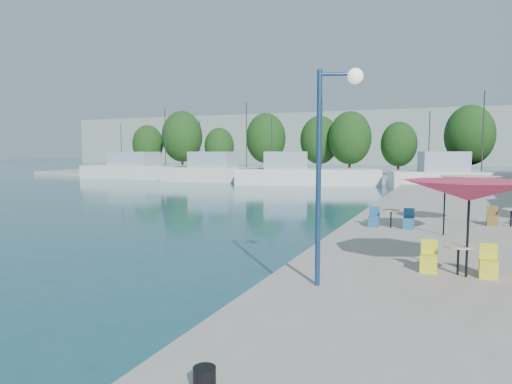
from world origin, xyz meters
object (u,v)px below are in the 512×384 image
at_px(umbrella_cream, 470,182).
at_px(bollard, 204,382).
at_px(trawler_02, 230,173).
at_px(umbrella_white, 445,186).
at_px(trawler_03, 303,175).
at_px(trawler_01, 150,171).
at_px(umbrella_pink, 469,191).
at_px(street_lamp, 333,137).
at_px(trawler_04, 462,179).

xyz_separation_m(umbrella_cream, bollard, (-3.67, -16.86, -1.66)).
distance_m(trawler_02, umbrella_cream, 39.59).
height_order(umbrella_white, bollard, umbrella_white).
bearing_deg(trawler_03, umbrella_cream, -78.08).
relative_size(trawler_01, umbrella_white, 7.63).
bearing_deg(umbrella_pink, trawler_02, 123.51).
relative_size(trawler_01, bollard, 52.98).
height_order(trawler_03, umbrella_pink, trawler_03).
distance_m(umbrella_cream, bollard, 17.33).
bearing_deg(umbrella_white, umbrella_cream, 73.08).
bearing_deg(street_lamp, trawler_04, 65.45).
bearing_deg(bollard, trawler_02, 115.84).
bearing_deg(bollard, trawler_01, 126.63).
bearing_deg(umbrella_white, umbrella_pink, -84.49).
bearing_deg(umbrella_pink, street_lamp, -145.39).
bearing_deg(trawler_02, street_lamp, -63.73).
distance_m(trawler_03, umbrella_cream, 32.81).
xyz_separation_m(trawler_01, street_lamp, (36.44, -43.10, 3.02)).
bearing_deg(trawler_02, umbrella_cream, -51.38).
height_order(trawler_01, bollard, trawler_01).
height_order(trawler_01, trawler_02, same).
xyz_separation_m(trawler_01, trawler_03, (23.57, -3.24, 0.00)).
distance_m(trawler_01, umbrella_pink, 56.93).
distance_m(trawler_04, umbrella_pink, 37.77).
distance_m(trawler_01, trawler_03, 23.79).
xyz_separation_m(trawler_03, street_lamp, (12.87, -39.87, 3.02)).
height_order(trawler_01, umbrella_pink, trawler_01).
bearing_deg(umbrella_pink, trawler_03, 112.71).
xyz_separation_m(street_lamp, bollard, (-0.32, -5.48, -3.29)).
relative_size(trawler_02, umbrella_cream, 7.22).
bearing_deg(trawler_03, umbrella_pink, -85.02).
bearing_deg(trawler_04, trawler_03, 163.15).
bearing_deg(bollard, umbrella_white, 78.83).
xyz_separation_m(trawler_04, umbrella_white, (-1.37, -31.60, 1.38)).
height_order(trawler_02, trawler_03, same).
bearing_deg(trawler_02, trawler_03, -9.51).
bearing_deg(trawler_02, umbrella_pink, -59.33).
distance_m(umbrella_pink, bollard, 8.45).
height_order(trawler_02, bollard, trawler_02).
height_order(trawler_04, bollard, trawler_04).
xyz_separation_m(trawler_02, umbrella_pink, (25.81, -38.99, 1.71)).
bearing_deg(trawler_01, trawler_03, -10.32).
relative_size(trawler_01, street_lamp, 4.21).
bearing_deg(bollard, umbrella_pink, 66.42).
xyz_separation_m(trawler_02, bollard, (22.53, -46.51, -0.27)).
height_order(trawler_02, umbrella_white, trawler_02).
distance_m(trawler_02, trawler_03, 10.05).
bearing_deg(umbrella_white, trawler_04, 87.51).
bearing_deg(bollard, trawler_03, 105.47).
relative_size(trawler_03, trawler_04, 1.10).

